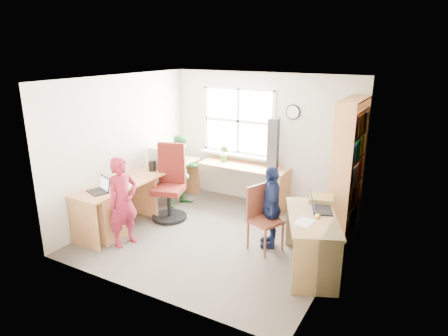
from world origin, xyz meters
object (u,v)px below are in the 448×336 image
(right_desk, at_px, (311,231))
(laptop_right, at_px, (318,207))
(cd_tower, at_px, (273,144))
(person_red, at_px, (123,202))
(l_desk, at_px, (137,200))
(wooden_chair, at_px, (262,215))
(bookshelf, at_px, (348,171))
(crt_monitor, at_px, (162,157))
(swivel_chair, at_px, (170,187))
(person_green, at_px, (183,171))
(potted_plant, at_px, (224,154))
(laptop_left, at_px, (101,188))
(person_navy, at_px, (271,207))

(right_desk, height_order, laptop_right, laptop_right)
(right_desk, bearing_deg, cd_tower, 102.89)
(right_desk, bearing_deg, person_red, 170.62)
(l_desk, distance_m, wooden_chair, 2.08)
(bookshelf, xyz_separation_m, crt_monitor, (-3.11, -0.59, -0.06))
(swivel_chair, height_order, laptop_right, swivel_chair)
(wooden_chair, bearing_deg, person_green, 178.85)
(bookshelf, bearing_deg, potted_plant, 173.59)
(laptop_left, xyz_separation_m, person_green, (0.31, 1.69, -0.14))
(laptop_left, bearing_deg, right_desk, 33.39)
(right_desk, bearing_deg, potted_plant, 119.80)
(swivel_chair, bearing_deg, person_green, 83.73)
(l_desk, height_order, crt_monitor, crt_monitor)
(right_desk, height_order, potted_plant, potted_plant)
(swivel_chair, relative_size, crt_monitor, 2.98)
(wooden_chair, distance_m, laptop_left, 2.43)
(right_desk, height_order, person_green, person_green)
(potted_plant, bearing_deg, person_red, -99.96)
(laptop_left, bearing_deg, l_desk, 92.53)
(wooden_chair, distance_m, crt_monitor, 2.32)
(right_desk, distance_m, crt_monitor, 3.12)
(l_desk, distance_m, cd_tower, 2.51)
(right_desk, xyz_separation_m, potted_plant, (-2.20, 1.61, 0.37))
(laptop_right, relative_size, person_green, 0.32)
(l_desk, xyz_separation_m, laptop_left, (-0.19, -0.57, 0.35))
(cd_tower, height_order, person_red, cd_tower)
(swivel_chair, relative_size, laptop_right, 2.98)
(bookshelf, distance_m, crt_monitor, 3.17)
(bookshelf, relative_size, potted_plant, 6.60)
(l_desk, xyz_separation_m, right_desk, (2.84, 0.12, 0.09))
(laptop_left, height_order, person_navy, person_navy)
(potted_plant, bearing_deg, crt_monitor, -133.18)
(crt_monitor, xyz_separation_m, person_navy, (2.29, -0.43, -0.33))
(right_desk, xyz_separation_m, person_red, (-2.60, -0.68, 0.12))
(crt_monitor, bearing_deg, wooden_chair, -22.56)
(laptop_left, xyz_separation_m, person_navy, (2.32, 1.02, -0.19))
(person_red, relative_size, person_green, 1.01)
(right_desk, relative_size, cd_tower, 1.61)
(laptop_left, distance_m, person_green, 1.72)
(bookshelf, distance_m, cd_tower, 1.43)
(crt_monitor, distance_m, person_red, 1.52)
(laptop_right, height_order, cd_tower, cd_tower)
(l_desk, xyz_separation_m, cd_tower, (1.58, 1.81, 0.74))
(potted_plant, relative_size, person_red, 0.24)
(l_desk, height_order, bookshelf, bookshelf)
(bookshelf, bearing_deg, laptop_left, -147.06)
(cd_tower, xyz_separation_m, person_green, (-1.45, -0.68, -0.53))
(laptop_right, bearing_deg, l_desk, 75.23)
(person_red, height_order, person_navy, person_red)
(person_red, bearing_deg, swivel_chair, 12.41)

